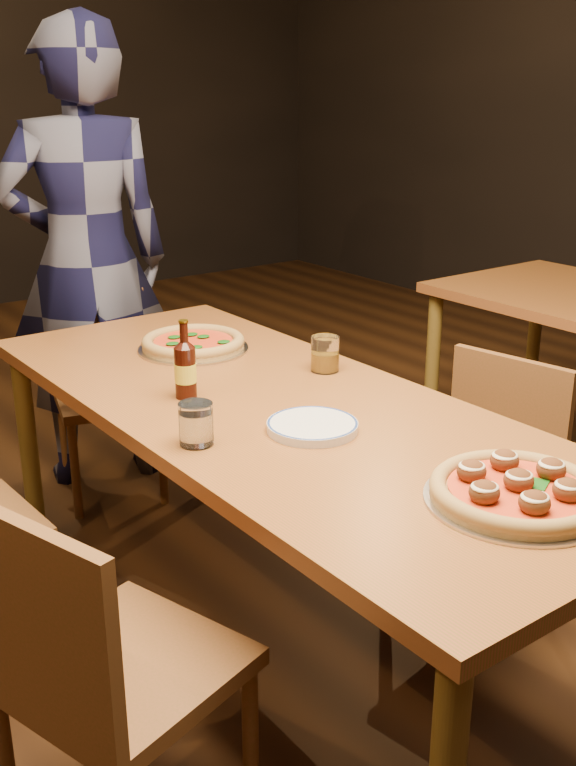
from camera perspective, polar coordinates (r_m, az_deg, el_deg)
ground at (r=2.56m, az=-0.70°, el=-17.27°), size 9.00×9.00×0.00m
table_main at (r=2.22m, az=-0.77°, el=-3.10°), size 0.80×2.00×0.75m
chair_main_nw at (r=1.81m, az=-10.90°, el=-18.01°), size 0.51×0.51×0.88m
chair_main_e at (r=2.53m, az=12.14°, el=-7.35°), size 0.44×0.44×0.82m
chair_end at (r=3.32m, az=-11.93°, el=-0.85°), size 0.47×0.47×0.81m
pizza_meatball at (r=1.74m, az=15.11°, el=-6.93°), size 0.37×0.37×0.07m
pizza_margherita at (r=2.65m, az=-6.35°, el=2.67°), size 0.34×0.34×0.04m
plate_stack at (r=2.02m, az=1.64°, el=-2.92°), size 0.22×0.22×0.02m
beer_bottle at (r=2.23m, az=-6.87°, el=0.82°), size 0.06×0.06×0.20m
water_glass at (r=1.95m, az=-6.17°, el=-2.73°), size 0.08×0.08×0.10m
amber_glass at (r=2.43m, az=2.49°, el=1.96°), size 0.08×0.08×0.10m
diner at (r=3.38m, az=-13.29°, el=7.92°), size 0.74×0.59×1.77m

